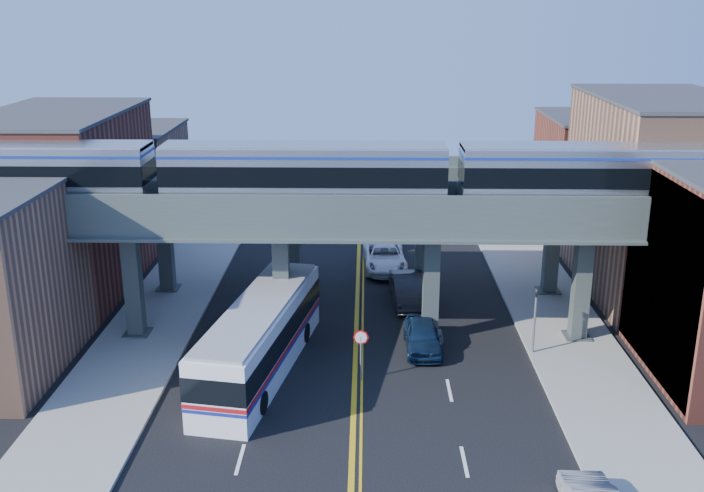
{
  "coord_description": "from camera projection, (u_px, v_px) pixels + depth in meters",
  "views": [
    {
      "loc": [
        0.51,
        -31.35,
        17.63
      ],
      "look_at": [
        -0.23,
        8.24,
        5.18
      ],
      "focal_mm": 40.0,
      "sensor_mm": 36.0,
      "label": 1
    }
  ],
  "objects": [
    {
      "name": "sidewalk_west",
      "position": [
        156.0,
        320.0,
        44.91
      ],
      "size": [
        5.0,
        70.0,
        0.16
      ],
      "primitive_type": "cube",
      "color": "gray",
      "rests_on": "ground"
    },
    {
      "name": "building_east_b",
      "position": [
        657.0,
        197.0,
        48.33
      ],
      "size": [
        8.0,
        14.0,
        12.0
      ],
      "primitive_type": "cube",
      "color": "#90654A",
      "rests_on": "ground"
    },
    {
      "name": "building_west_b",
      "position": [
        63.0,
        202.0,
        49.14
      ],
      "size": [
        8.0,
        14.0,
        11.0
      ],
      "primitive_type": "cube",
      "color": "brown",
      "rests_on": "ground"
    },
    {
      "name": "mural_panel",
      "position": [
        660.0,
        283.0,
        37.33
      ],
      "size": [
        0.1,
        9.5,
        9.5
      ],
      "primitive_type": "cube",
      "color": "teal",
      "rests_on": "ground"
    },
    {
      "name": "car_lane_c",
      "position": [
        385.0,
        257.0,
        53.58
      ],
      "size": [
        3.07,
        6.15,
        1.68
      ],
      "primitive_type": "imported",
      "rotation": [
        0.0,
        0.0,
        0.05
      ],
      "color": "white",
      "rests_on": "ground"
    },
    {
      "name": "car_lane_d",
      "position": [
        384.0,
        232.0,
        59.26
      ],
      "size": [
        2.75,
        5.91,
        1.67
      ],
      "primitive_type": "imported",
      "rotation": [
        0.0,
        0.0,
        -0.07
      ],
      "color": "#B1B0B6",
      "rests_on": "ground"
    },
    {
      "name": "building_east_c",
      "position": [
        596.0,
        176.0,
        61.18
      ],
      "size": [
        8.0,
        10.0,
        9.0
      ],
      "primitive_type": "cube",
      "color": "brown",
      "rests_on": "ground"
    },
    {
      "name": "transit_bus",
      "position": [
        260.0,
        338.0,
        38.57
      ],
      "size": [
        5.09,
        13.37,
        3.37
      ],
      "rotation": [
        0.0,
        0.0,
        1.4
      ],
      "color": "white",
      "rests_on": "ground"
    },
    {
      "name": "traffic_signal",
      "position": [
        535.0,
        314.0,
        40.07
      ],
      "size": [
        0.15,
        0.18,
        4.1
      ],
      "color": "slate",
      "rests_on": "ground"
    },
    {
      "name": "transit_train",
      "position": [
        304.0,
        173.0,
        40.12
      ],
      "size": [
        44.92,
        2.81,
        3.28
      ],
      "color": "black",
      "rests_on": "elevated_viaduct_near"
    },
    {
      "name": "car_lane_b",
      "position": [
        408.0,
        290.0,
        47.44
      ],
      "size": [
        2.25,
        5.45,
        1.75
      ],
      "primitive_type": "imported",
      "rotation": [
        0.0,
        0.0,
        0.07
      ],
      "color": "#2A2A2C",
      "rests_on": "ground"
    },
    {
      "name": "elevated_viaduct_near",
      "position": [
        356.0,
        224.0,
        40.89
      ],
      "size": [
        52.0,
        3.6,
        7.4
      ],
      "color": "#38413D",
      "rests_on": "ground"
    },
    {
      "name": "sidewalk_east",
      "position": [
        559.0,
        323.0,
        44.51
      ],
      "size": [
        5.0,
        70.0,
        0.16
      ],
      "primitive_type": "cube",
      "color": "gray",
      "rests_on": "ground"
    },
    {
      "name": "building_west_c",
      "position": [
        126.0,
        180.0,
        61.98
      ],
      "size": [
        8.0,
        10.0,
        8.0
      ],
      "primitive_type": "cube",
      "color": "#90654A",
      "rests_on": "ground"
    },
    {
      "name": "stop_sign",
      "position": [
        361.0,
        347.0,
        37.53
      ],
      "size": [
        0.76,
        0.09,
        2.63
      ],
      "color": "slate",
      "rests_on": "ground"
    },
    {
      "name": "elevated_viaduct_far",
      "position": [
        358.0,
        192.0,
        47.56
      ],
      "size": [
        52.0,
        3.6,
        7.4
      ],
      "color": "#38413D",
      "rests_on": "ground"
    },
    {
      "name": "ground",
      "position": [
        354.0,
        411.0,
        35.2
      ],
      "size": [
        120.0,
        120.0,
        0.0
      ],
      "primitive_type": "plane",
      "color": "black",
      "rests_on": "ground"
    },
    {
      "name": "car_lane_a",
      "position": [
        423.0,
        336.0,
        41.14
      ],
      "size": [
        1.93,
        4.64,
        1.57
      ],
      "primitive_type": "imported",
      "rotation": [
        0.0,
        0.0,
        0.02
      ],
      "color": "#10223C",
      "rests_on": "ground"
    }
  ]
}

